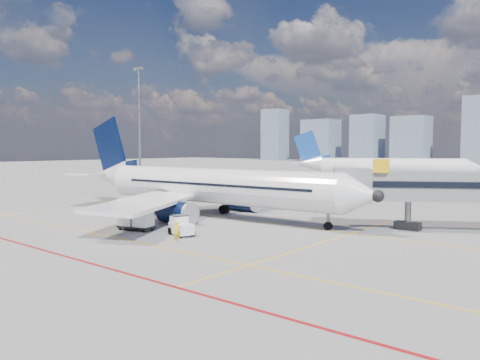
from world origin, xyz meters
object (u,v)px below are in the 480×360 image
at_px(ramp_worker, 177,232).
at_px(cargo_dolly, 136,219).
at_px(main_aircraft, 204,186).
at_px(second_aircraft, 383,167).
at_px(belt_loader, 149,207).
at_px(baggage_tug, 181,226).

bearing_deg(ramp_worker, cargo_dolly, 104.97).
bearing_deg(main_aircraft, ramp_worker, -58.28).
bearing_deg(second_aircraft, cargo_dolly, -109.33).
relative_size(cargo_dolly, ramp_worker, 2.25).
bearing_deg(ramp_worker, belt_loader, 82.31).
height_order(main_aircraft, baggage_tug, main_aircraft).
height_order(baggage_tug, belt_loader, belt_loader).
bearing_deg(main_aircraft, second_aircraft, 90.88).
bearing_deg(belt_loader, cargo_dolly, -26.32).
xyz_separation_m(baggage_tug, ramp_worker, (1.69, -1.96, -0.02)).
xyz_separation_m(main_aircraft, cargo_dolly, (1.22, -9.94, -2.25)).
bearing_deg(baggage_tug, main_aircraft, 142.07).
bearing_deg(belt_loader, baggage_tug, -10.26).
relative_size(baggage_tug, belt_loader, 0.43).
xyz_separation_m(main_aircraft, baggage_tug, (6.04, -9.07, -2.43)).
bearing_deg(main_aircraft, baggage_tug, -59.63).
relative_size(second_aircraft, belt_loader, 5.66).
relative_size(main_aircraft, second_aircraft, 1.07).
relative_size(baggage_tug, ramp_worker, 1.74).
bearing_deg(baggage_tug, cargo_dolly, -151.38).
relative_size(second_aircraft, baggage_tug, 13.23).
height_order(cargo_dolly, belt_loader, belt_loader).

